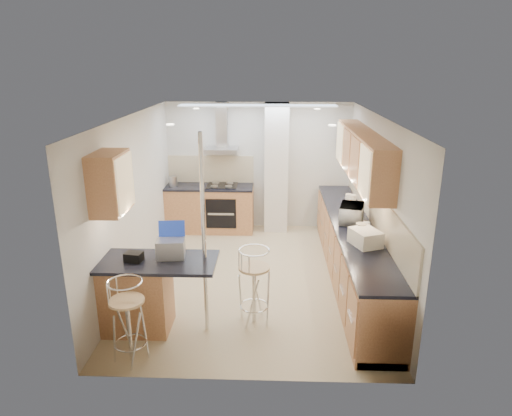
{
  "coord_description": "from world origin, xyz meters",
  "views": [
    {
      "loc": [
        0.27,
        -6.45,
        3.24
      ],
      "look_at": [
        0.03,
        0.2,
        1.09
      ],
      "focal_mm": 32.0,
      "sensor_mm": 36.0,
      "label": 1
    }
  ],
  "objects_px": {
    "bar_stool_near": "(128,321)",
    "bar_stool_end": "(254,286)",
    "laptop": "(171,248)",
    "bread_bin": "(365,238)",
    "microwave": "(352,214)"
  },
  "relations": [
    {
      "from": "bread_bin",
      "to": "laptop",
      "type": "bearing_deg",
      "value": 170.25
    },
    {
      "from": "bar_stool_near",
      "to": "bar_stool_end",
      "type": "xyz_separation_m",
      "value": [
        1.36,
        0.85,
        0.01
      ]
    },
    {
      "from": "laptop",
      "to": "bar_stool_end",
      "type": "height_order",
      "value": "laptop"
    },
    {
      "from": "bar_stool_near",
      "to": "bar_stool_end",
      "type": "relative_size",
      "value": 0.97
    },
    {
      "from": "microwave",
      "to": "bar_stool_end",
      "type": "height_order",
      "value": "microwave"
    },
    {
      "from": "laptop",
      "to": "microwave",
      "type": "bearing_deg",
      "value": 24.34
    },
    {
      "from": "laptop",
      "to": "bread_bin",
      "type": "height_order",
      "value": "laptop"
    },
    {
      "from": "laptop",
      "to": "bread_bin",
      "type": "bearing_deg",
      "value": 6.03
    },
    {
      "from": "microwave",
      "to": "laptop",
      "type": "xyz_separation_m",
      "value": [
        -2.43,
        -1.42,
        0.0
      ]
    },
    {
      "from": "laptop",
      "to": "bar_stool_near",
      "type": "relative_size",
      "value": 0.34
    },
    {
      "from": "bar_stool_near",
      "to": "microwave",
      "type": "bearing_deg",
      "value": 45.52
    },
    {
      "from": "bread_bin",
      "to": "bar_stool_near",
      "type": "bearing_deg",
      "value": -177.21
    },
    {
      "from": "bar_stool_end",
      "to": "bread_bin",
      "type": "xyz_separation_m",
      "value": [
        1.45,
        0.43,
        0.51
      ]
    },
    {
      "from": "bar_stool_end",
      "to": "laptop",
      "type": "bearing_deg",
      "value": 146.83
    },
    {
      "from": "bar_stool_near",
      "to": "bread_bin",
      "type": "bearing_deg",
      "value": 31.89
    }
  ]
}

